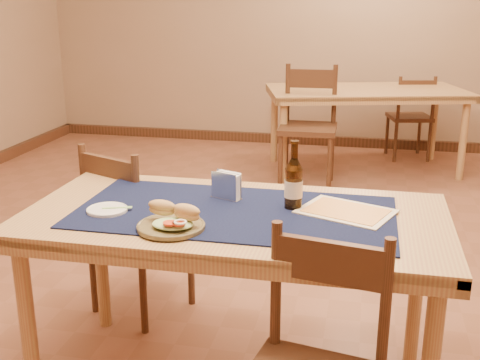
% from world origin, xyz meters
% --- Properties ---
extents(room, '(6.04, 7.04, 2.84)m').
position_xyz_m(room, '(0.00, 0.00, 1.40)').
color(room, brown).
rests_on(room, ground).
extents(main_table, '(1.60, 0.80, 0.75)m').
position_xyz_m(main_table, '(0.00, -0.80, 0.67)').
color(main_table, tan).
rests_on(main_table, ground).
extents(placemat, '(1.20, 0.60, 0.01)m').
position_xyz_m(placemat, '(0.00, -0.80, 0.75)').
color(placemat, '#0E1734').
rests_on(placemat, main_table).
extents(baseboard, '(6.00, 7.00, 0.10)m').
position_xyz_m(baseboard, '(0.00, 0.00, 0.05)').
color(baseboard, '#49291A').
rests_on(baseboard, ground).
extents(back_table, '(1.88, 1.28, 0.75)m').
position_xyz_m(back_table, '(0.45, 2.57, 0.67)').
color(back_table, tan).
rests_on(back_table, ground).
extents(chair_main_far, '(0.53, 0.53, 0.88)m').
position_xyz_m(chair_main_far, '(-0.61, -0.32, 0.46)').
color(chair_main_far, '#49291A').
rests_on(chair_main_far, ground).
extents(chair_back_near, '(0.47, 0.47, 1.00)m').
position_xyz_m(chair_back_near, '(-0.00, 2.02, 0.52)').
color(chair_back_near, '#49291A').
rests_on(chair_back_near, ground).
extents(chair_back_far, '(0.46, 0.46, 0.83)m').
position_xyz_m(chair_back_far, '(0.88, 3.08, 0.43)').
color(chair_back_far, '#49291A').
rests_on(chair_back_far, ground).
extents(sandwich_plate, '(0.24, 0.24, 0.09)m').
position_xyz_m(sandwich_plate, '(-0.17, -1.02, 0.78)').
color(sandwich_plate, brown).
rests_on(sandwich_plate, placemat).
extents(side_plate, '(0.15, 0.15, 0.01)m').
position_xyz_m(side_plate, '(-0.47, -0.90, 0.76)').
color(side_plate, white).
rests_on(side_plate, placemat).
extents(fork, '(0.11, 0.05, 0.00)m').
position_xyz_m(fork, '(-0.43, -0.89, 0.77)').
color(fork, '#96D173').
rests_on(fork, side_plate).
extents(beer_bottle, '(0.07, 0.07, 0.26)m').
position_xyz_m(beer_bottle, '(0.21, -0.71, 0.85)').
color(beer_bottle, '#41240B').
rests_on(beer_bottle, placemat).
extents(napkin_holder, '(0.13, 0.09, 0.11)m').
position_xyz_m(napkin_holder, '(-0.06, -0.66, 0.81)').
color(napkin_holder, silver).
rests_on(napkin_holder, placemat).
extents(menu_card, '(0.40, 0.35, 0.01)m').
position_xyz_m(menu_card, '(0.41, -0.72, 0.76)').
color(menu_card, beige).
rests_on(menu_card, placemat).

